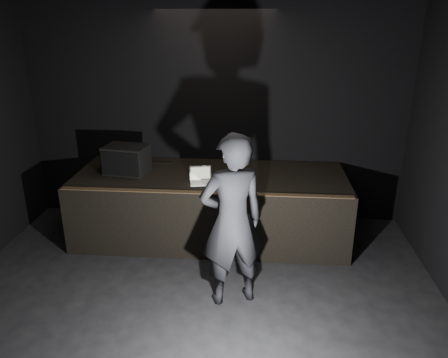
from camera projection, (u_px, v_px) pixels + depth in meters
name	position (u px, v px, depth m)	size (l,w,h in m)	color
room_walls	(172.00, 171.00, 3.55)	(6.10, 7.10, 3.52)	black
stage_riser	(211.00, 205.00, 6.63)	(4.00, 1.50, 1.00)	black
riser_lip	(204.00, 192.00, 5.79)	(3.92, 0.10, 0.01)	brown
stage_monitor	(126.00, 160.00, 6.47)	(0.68, 0.54, 0.41)	black
cable	(146.00, 163.00, 6.93)	(0.02, 0.02, 0.85)	black
laptop	(201.00, 178.00, 6.15)	(0.35, 0.32, 0.21)	white
beer_can	(128.00, 172.00, 6.34)	(0.07, 0.07, 0.16)	silver
plastic_cup	(196.00, 168.00, 6.61)	(0.07, 0.07, 0.09)	white
wii_remote	(254.00, 192.00, 5.79)	(0.04, 0.16, 0.03)	white
person	(232.00, 221.00, 4.92)	(0.75, 0.50, 2.07)	black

